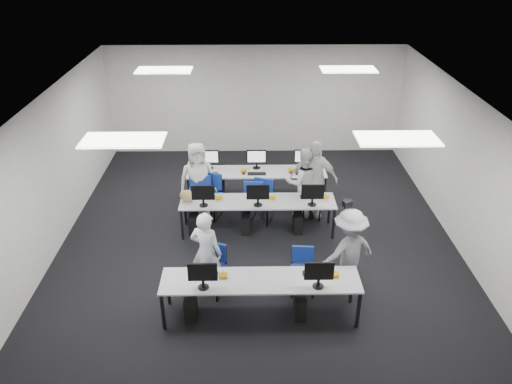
{
  "coord_description": "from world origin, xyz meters",
  "views": [
    {
      "loc": [
        -0.17,
        -8.77,
        5.73
      ],
      "look_at": [
        -0.04,
        0.08,
        1.0
      ],
      "focal_mm": 35.0,
      "sensor_mm": 36.0,
      "label": 1
    }
  ],
  "objects_px": {
    "desk_front": "(261,282)",
    "chair_0": "(212,278)",
    "desk_mid": "(258,203)",
    "chair_6": "(254,202)",
    "student_3": "(314,179)",
    "chair_1": "(302,278)",
    "chair_4": "(310,207)",
    "student_1": "(303,182)",
    "chair_3": "(261,208)",
    "student_0": "(206,252)",
    "student_2": "(198,179)",
    "chair_2": "(210,204)",
    "photographer": "(349,251)",
    "chair_5": "(201,199)",
    "chair_7": "(309,200)"
  },
  "relations": [
    {
      "from": "chair_2",
      "to": "student_0",
      "type": "xyz_separation_m",
      "value": [
        0.14,
        -2.55,
        0.48
      ]
    },
    {
      "from": "desk_front",
      "to": "chair_4",
      "type": "height_order",
      "value": "chair_4"
    },
    {
      "from": "student_1",
      "to": "student_3",
      "type": "distance_m",
      "value": 0.23
    },
    {
      "from": "student_2",
      "to": "chair_5",
      "type": "bearing_deg",
      "value": 38.37
    },
    {
      "from": "desk_front",
      "to": "chair_7",
      "type": "distance_m",
      "value": 3.61
    },
    {
      "from": "chair_6",
      "to": "student_1",
      "type": "xyz_separation_m",
      "value": [
        1.08,
        -0.06,
        0.52
      ]
    },
    {
      "from": "student_0",
      "to": "chair_2",
      "type": "bearing_deg",
      "value": -65.81
    },
    {
      "from": "chair_2",
      "to": "chair_3",
      "type": "bearing_deg",
      "value": 9.89
    },
    {
      "from": "chair_0",
      "to": "student_0",
      "type": "relative_size",
      "value": 0.58
    },
    {
      "from": "desk_front",
      "to": "chair_0",
      "type": "distance_m",
      "value": 1.13
    },
    {
      "from": "desk_mid",
      "to": "chair_0",
      "type": "distance_m",
      "value": 2.17
    },
    {
      "from": "chair_6",
      "to": "student_0",
      "type": "relative_size",
      "value": 0.58
    },
    {
      "from": "chair_5",
      "to": "chair_7",
      "type": "relative_size",
      "value": 1.01
    },
    {
      "from": "chair_4",
      "to": "chair_5",
      "type": "relative_size",
      "value": 0.82
    },
    {
      "from": "desk_front",
      "to": "chair_0",
      "type": "height_order",
      "value": "chair_0"
    },
    {
      "from": "chair_3",
      "to": "student_1",
      "type": "distance_m",
      "value": 1.07
    },
    {
      "from": "chair_4",
      "to": "chair_2",
      "type": "bearing_deg",
      "value": 172.14
    },
    {
      "from": "chair_0",
      "to": "chair_2",
      "type": "height_order",
      "value": "chair_2"
    },
    {
      "from": "chair_0",
      "to": "student_1",
      "type": "distance_m",
      "value": 3.26
    },
    {
      "from": "desk_mid",
      "to": "chair_6",
      "type": "distance_m",
      "value": 0.83
    },
    {
      "from": "desk_mid",
      "to": "student_2",
      "type": "xyz_separation_m",
      "value": [
        -1.3,
        0.82,
        0.15
      ]
    },
    {
      "from": "photographer",
      "to": "chair_0",
      "type": "bearing_deg",
      "value": -20.51
    },
    {
      "from": "desk_front",
      "to": "chair_1",
      "type": "height_order",
      "value": "chair_1"
    },
    {
      "from": "desk_mid",
      "to": "student_3",
      "type": "relative_size",
      "value": 1.81
    },
    {
      "from": "desk_front",
      "to": "student_2",
      "type": "bearing_deg",
      "value": 110.8
    },
    {
      "from": "student_1",
      "to": "photographer",
      "type": "height_order",
      "value": "student_1"
    },
    {
      "from": "student_0",
      "to": "student_1",
      "type": "xyz_separation_m",
      "value": [
        1.93,
        2.57,
        0.03
      ]
    },
    {
      "from": "chair_1",
      "to": "chair_5",
      "type": "height_order",
      "value": "chair_5"
    },
    {
      "from": "chair_1",
      "to": "chair_7",
      "type": "xyz_separation_m",
      "value": [
        0.41,
        2.76,
        0.05
      ]
    },
    {
      "from": "chair_7",
      "to": "student_1",
      "type": "xyz_separation_m",
      "value": [
        -0.15,
        -0.13,
        0.5
      ]
    },
    {
      "from": "student_0",
      "to": "student_1",
      "type": "relative_size",
      "value": 0.97
    },
    {
      "from": "chair_1",
      "to": "chair_2",
      "type": "height_order",
      "value": "chair_2"
    },
    {
      "from": "chair_7",
      "to": "student_3",
      "type": "distance_m",
      "value": 0.6
    },
    {
      "from": "chair_4",
      "to": "student_2",
      "type": "bearing_deg",
      "value": 168.56
    },
    {
      "from": "chair_0",
      "to": "chair_3",
      "type": "relative_size",
      "value": 0.98
    },
    {
      "from": "student_2",
      "to": "student_3",
      "type": "xyz_separation_m",
      "value": [
        2.52,
        -0.16,
        0.05
      ]
    },
    {
      "from": "chair_1",
      "to": "student_2",
      "type": "bearing_deg",
      "value": 129.87
    },
    {
      "from": "desk_front",
      "to": "student_3",
      "type": "relative_size",
      "value": 1.81
    },
    {
      "from": "student_0",
      "to": "photographer",
      "type": "xyz_separation_m",
      "value": [
        2.46,
        0.0,
        0.01
      ]
    },
    {
      "from": "chair_3",
      "to": "chair_7",
      "type": "relative_size",
      "value": 0.94
    },
    {
      "from": "student_1",
      "to": "desk_front",
      "type": "bearing_deg",
      "value": 67.87
    },
    {
      "from": "student_2",
      "to": "student_3",
      "type": "bearing_deg",
      "value": -16.83
    },
    {
      "from": "chair_0",
      "to": "chair_1",
      "type": "distance_m",
      "value": 1.59
    },
    {
      "from": "chair_0",
      "to": "chair_3",
      "type": "bearing_deg",
      "value": 89.91
    },
    {
      "from": "desk_front",
      "to": "photographer",
      "type": "distance_m",
      "value": 1.69
    },
    {
      "from": "student_0",
      "to": "chair_1",
      "type": "bearing_deg",
      "value": -161.01
    },
    {
      "from": "chair_4",
      "to": "photographer",
      "type": "distance_m",
      "value": 2.55
    },
    {
      "from": "student_3",
      "to": "photographer",
      "type": "xyz_separation_m",
      "value": [
        0.31,
        -2.56,
        -0.1
      ]
    },
    {
      "from": "chair_4",
      "to": "chair_6",
      "type": "xyz_separation_m",
      "value": [
        -1.24,
        0.16,
        0.03
      ]
    },
    {
      "from": "photographer",
      "to": "desk_mid",
      "type": "bearing_deg",
      "value": -73.07
    }
  ]
}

